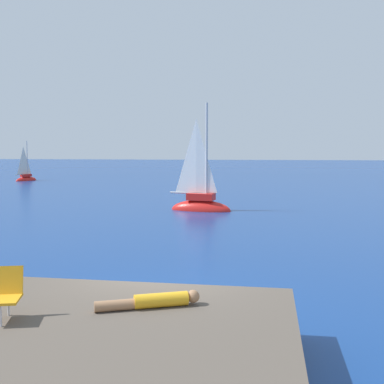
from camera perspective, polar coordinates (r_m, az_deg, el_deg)
ground_plane at (r=11.00m, az=-3.78°, el=-13.69°), size 160.00×160.00×0.00m
shore_ledge at (r=8.09m, az=-11.31°, el=-17.78°), size 6.51×4.91×0.93m
boulder_seaward at (r=10.82m, az=-10.24°, el=-14.12°), size 0.81×0.98×0.65m
boulder_inland at (r=10.50m, az=-0.61°, el=-14.67°), size 1.38×1.32×0.69m
sailboat_near at (r=25.86m, az=1.00°, el=-1.42°), size 3.39×1.80×6.15m
sailboat_far at (r=47.07m, az=-18.68°, el=1.52°), size 1.72×2.13×3.96m
person_sunbather at (r=8.41m, az=-4.49°, el=-12.46°), size 1.70×0.71×0.25m
beach_chair at (r=8.32m, az=-20.81°, el=-10.70°), size 0.59×0.68×0.80m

